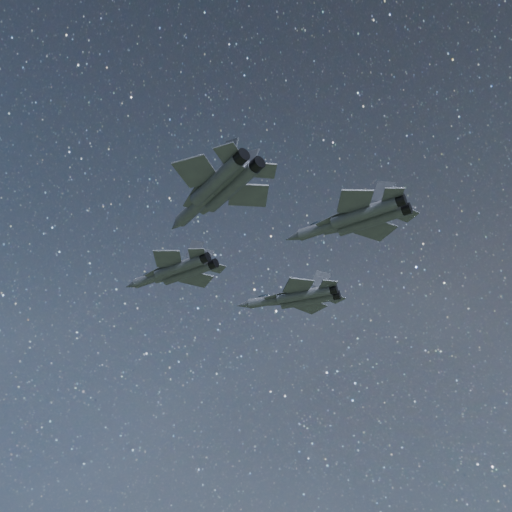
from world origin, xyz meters
The scene contains 4 objects.
jet_lead centered at (-16.35, -1.28, 159.41)m, with size 17.77×12.59×4.51m.
jet_left centered at (-4.19, 15.50, 159.63)m, with size 18.59×12.85×4.67m.
jet_right centered at (0.15, -15.65, 158.60)m, with size 19.06×12.50×4.91m.
jet_slot centered at (12.03, 0.69, 160.33)m, with size 18.86×13.42×4.81m.
Camera 1 is at (32.09, -62.88, 112.34)m, focal length 42.00 mm.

